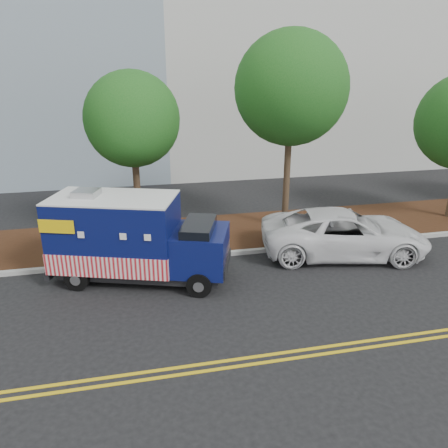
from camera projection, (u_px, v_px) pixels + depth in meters
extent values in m
plane|color=black|center=(148.00, 281.00, 13.88)|extent=(120.00, 120.00, 0.00)
cube|color=#9E9E99|center=(145.00, 261.00, 15.14)|extent=(120.00, 0.18, 0.15)
cube|color=black|center=(143.00, 239.00, 17.07)|extent=(120.00, 4.00, 0.15)
cube|color=gold|center=(158.00, 370.00, 9.79)|extent=(120.00, 0.10, 0.01)
cube|color=gold|center=(159.00, 378.00, 9.56)|extent=(120.00, 0.10, 0.01)
cylinder|color=#38281C|center=(137.00, 193.00, 16.66)|extent=(0.26, 0.26, 3.77)
sphere|color=#175317|center=(132.00, 119.00, 15.72)|extent=(3.46, 3.46, 3.46)
cylinder|color=#38281C|center=(287.00, 176.00, 17.44)|extent=(0.26, 0.26, 4.59)
sphere|color=#175317|center=(291.00, 88.00, 16.29)|extent=(4.27, 4.27, 4.27)
cube|color=#473828|center=(107.00, 229.00, 14.86)|extent=(0.06, 0.06, 2.40)
cube|color=black|center=(143.00, 268.00, 13.89)|extent=(5.28, 3.21, 0.25)
cube|color=#0A114A|center=(115.00, 231.00, 13.55)|extent=(4.21, 3.15, 2.14)
cube|color=#B30B16|center=(117.00, 254.00, 13.81)|extent=(4.26, 3.21, 0.67)
cube|color=white|center=(112.00, 198.00, 13.18)|extent=(4.21, 3.15, 0.05)
cube|color=#B7B7BA|center=(86.00, 193.00, 13.22)|extent=(0.91, 0.91, 0.20)
cube|color=#0A114A|center=(201.00, 249.00, 13.45)|extent=(2.14, 2.33, 1.25)
cube|color=black|center=(199.00, 231.00, 13.25)|extent=(1.40, 1.94, 0.58)
cube|color=black|center=(227.00, 263.00, 13.51)|extent=(0.64, 1.71, 0.27)
cube|color=black|center=(61.00, 264.00, 14.16)|extent=(0.80, 1.95, 0.25)
cube|color=#B7B7BA|center=(57.00, 228.00, 13.73)|extent=(0.55, 1.53, 1.70)
cube|color=#B7B7BA|center=(134.00, 219.00, 14.50)|extent=(1.53, 0.55, 0.98)
cube|color=yellow|center=(56.00, 227.00, 12.53)|extent=(1.02, 0.36, 0.40)
cube|color=yellow|center=(86.00, 205.00, 14.52)|extent=(1.02, 0.36, 0.40)
cylinder|color=black|center=(199.00, 285.00, 12.84)|extent=(0.79, 0.48, 0.75)
cylinder|color=black|center=(208.00, 259.00, 14.54)|extent=(0.79, 0.48, 0.75)
cylinder|color=black|center=(77.00, 279.00, 13.22)|extent=(0.79, 0.48, 0.75)
cylinder|color=black|center=(100.00, 254.00, 14.92)|extent=(0.79, 0.48, 0.75)
imported|color=silver|center=(344.00, 233.00, 15.60)|extent=(6.32, 3.89, 1.63)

